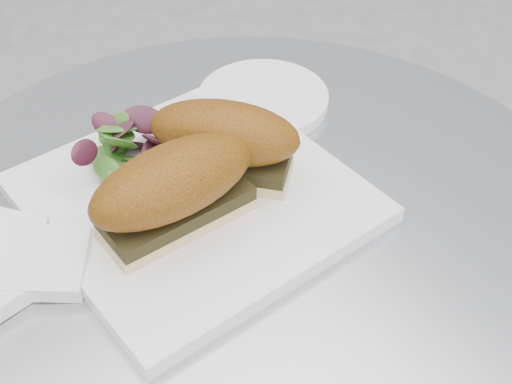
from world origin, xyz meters
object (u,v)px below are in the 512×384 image
(sandwich_right, at_px, (225,140))
(saucer, at_px, (263,99))
(plate, at_px, (194,198))
(sandwich_left, at_px, (174,188))

(sandwich_right, distance_m, saucer, 0.15)
(plate, relative_size, sandwich_right, 1.86)
(sandwich_left, bearing_deg, plate, 37.09)
(sandwich_right, height_order, saucer, sandwich_right)
(plate, relative_size, saucer, 1.90)
(sandwich_left, bearing_deg, saucer, 32.33)
(plate, bearing_deg, sandwich_right, 3.81)
(plate, bearing_deg, saucer, 31.69)
(saucer, bearing_deg, plate, -148.31)
(sandwich_left, relative_size, saucer, 1.09)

